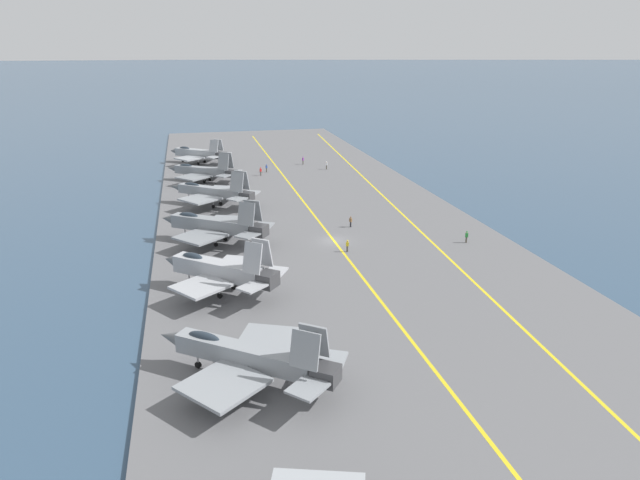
{
  "coord_description": "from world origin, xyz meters",
  "views": [
    {
      "loc": [
        -74.33,
        19.25,
        27.04
      ],
      "look_at": [
        -6.26,
        3.49,
        2.9
      ],
      "focal_mm": 32.0,
      "sensor_mm": 36.0,
      "label": 1
    }
  ],
  "objects_px": {
    "crew_purple_vest": "(303,160)",
    "crew_blue_vest": "(266,168)",
    "parked_jet_fourth": "(214,225)",
    "crew_green_vest": "(467,236)",
    "parked_jet_seventh": "(198,153)",
    "crew_red_vest": "(261,171)",
    "parked_jet_sixth": "(203,171)",
    "crew_brown_vest": "(351,221)",
    "parked_jet_fifth": "(213,192)",
    "crew_white_vest": "(327,165)",
    "crew_yellow_vest": "(347,245)",
    "parked_jet_second": "(248,356)",
    "parked_jet_third": "(220,270)"
  },
  "relations": [
    {
      "from": "crew_purple_vest",
      "to": "parked_jet_fourth",
      "type": "bearing_deg",
      "value": 155.86
    },
    {
      "from": "crew_green_vest",
      "to": "crew_purple_vest",
      "type": "relative_size",
      "value": 0.95
    },
    {
      "from": "parked_jet_second",
      "to": "crew_white_vest",
      "type": "distance_m",
      "value": 84.88
    },
    {
      "from": "crew_white_vest",
      "to": "crew_green_vest",
      "type": "bearing_deg",
      "value": -171.87
    },
    {
      "from": "parked_jet_fifth",
      "to": "crew_yellow_vest",
      "type": "relative_size",
      "value": 9.28
    },
    {
      "from": "parked_jet_third",
      "to": "parked_jet_sixth",
      "type": "xyz_separation_m",
      "value": [
        56.01,
        -0.21,
        -0.56
      ]
    },
    {
      "from": "parked_jet_fourth",
      "to": "crew_purple_vest",
      "type": "height_order",
      "value": "parked_jet_fourth"
    },
    {
      "from": "crew_brown_vest",
      "to": "parked_jet_second",
      "type": "bearing_deg",
      "value": 152.82
    },
    {
      "from": "parked_jet_seventh",
      "to": "crew_blue_vest",
      "type": "distance_m",
      "value": 19.36
    },
    {
      "from": "parked_jet_sixth",
      "to": "crew_blue_vest",
      "type": "bearing_deg",
      "value": -65.9
    },
    {
      "from": "parked_jet_fifth",
      "to": "crew_brown_vest",
      "type": "relative_size",
      "value": 9.15
    },
    {
      "from": "crew_green_vest",
      "to": "crew_yellow_vest",
      "type": "bearing_deg",
      "value": 89.34
    },
    {
      "from": "parked_jet_second",
      "to": "crew_brown_vest",
      "type": "height_order",
      "value": "parked_jet_second"
    },
    {
      "from": "parked_jet_sixth",
      "to": "crew_purple_vest",
      "type": "distance_m",
      "value": 26.41
    },
    {
      "from": "parked_jet_fourth",
      "to": "crew_red_vest",
      "type": "height_order",
      "value": "parked_jet_fourth"
    },
    {
      "from": "parked_jet_fourth",
      "to": "parked_jet_fifth",
      "type": "distance_m",
      "value": 19.46
    },
    {
      "from": "parked_jet_second",
      "to": "parked_jet_sixth",
      "type": "xyz_separation_m",
      "value": [
        74.62,
        0.89,
        -0.19
      ]
    },
    {
      "from": "parked_jet_fifth",
      "to": "crew_blue_vest",
      "type": "distance_m",
      "value": 28.44
    },
    {
      "from": "parked_jet_second",
      "to": "crew_red_vest",
      "type": "distance_m",
      "value": 78.54
    },
    {
      "from": "parked_jet_fourth",
      "to": "crew_yellow_vest",
      "type": "bearing_deg",
      "value": -114.15
    },
    {
      "from": "parked_jet_fourth",
      "to": "parked_jet_seventh",
      "type": "bearing_deg",
      "value": 0.63
    },
    {
      "from": "crew_green_vest",
      "to": "parked_jet_sixth",
      "type": "bearing_deg",
      "value": 36.67
    },
    {
      "from": "parked_jet_second",
      "to": "parked_jet_fourth",
      "type": "xyz_separation_m",
      "value": [
        35.94,
        0.76,
        0.27
      ]
    },
    {
      "from": "parked_jet_seventh",
      "to": "crew_white_vest",
      "type": "bearing_deg",
      "value": -115.39
    },
    {
      "from": "parked_jet_fourth",
      "to": "crew_green_vest",
      "type": "bearing_deg",
      "value": -102.88
    },
    {
      "from": "parked_jet_sixth",
      "to": "crew_brown_vest",
      "type": "height_order",
      "value": "parked_jet_sixth"
    },
    {
      "from": "crew_white_vest",
      "to": "crew_purple_vest",
      "type": "xyz_separation_m",
      "value": [
        6.6,
        4.02,
        -0.01
      ]
    },
    {
      "from": "crew_yellow_vest",
      "to": "crew_white_vest",
      "type": "relative_size",
      "value": 0.92
    },
    {
      "from": "crew_purple_vest",
      "to": "crew_blue_vest",
      "type": "distance_m",
      "value": 11.52
    },
    {
      "from": "crew_yellow_vest",
      "to": "crew_purple_vest",
      "type": "height_order",
      "value": "crew_purple_vest"
    },
    {
      "from": "crew_yellow_vest",
      "to": "crew_white_vest",
      "type": "height_order",
      "value": "crew_white_vest"
    },
    {
      "from": "parked_jet_fourth",
      "to": "crew_brown_vest",
      "type": "height_order",
      "value": "parked_jet_fourth"
    },
    {
      "from": "parked_jet_fourth",
      "to": "parked_jet_seventh",
      "type": "relative_size",
      "value": 1.1
    },
    {
      "from": "crew_brown_vest",
      "to": "parked_jet_fifth",
      "type": "bearing_deg",
      "value": 49.95
    },
    {
      "from": "parked_jet_third",
      "to": "crew_yellow_vest",
      "type": "height_order",
      "value": "parked_jet_third"
    },
    {
      "from": "crew_brown_vest",
      "to": "crew_white_vest",
      "type": "bearing_deg",
      "value": -8.67
    },
    {
      "from": "crew_purple_vest",
      "to": "crew_green_vest",
      "type": "bearing_deg",
      "value": -168.98
    },
    {
      "from": "parked_jet_third",
      "to": "parked_jet_fifth",
      "type": "distance_m",
      "value": 36.79
    },
    {
      "from": "parked_jet_seventh",
      "to": "crew_brown_vest",
      "type": "relative_size",
      "value": 8.56
    },
    {
      "from": "parked_jet_seventh",
      "to": "parked_jet_second",
      "type": "bearing_deg",
      "value": -179.14
    },
    {
      "from": "crew_brown_vest",
      "to": "crew_blue_vest",
      "type": "height_order",
      "value": "crew_blue_vest"
    },
    {
      "from": "parked_jet_third",
      "to": "crew_blue_vest",
      "type": "distance_m",
      "value": 63.69
    },
    {
      "from": "crew_red_vest",
      "to": "crew_brown_vest",
      "type": "xyz_separation_m",
      "value": [
        -39.03,
        -8.74,
        -0.04
      ]
    },
    {
      "from": "parked_jet_sixth",
      "to": "crew_red_vest",
      "type": "height_order",
      "value": "parked_jet_sixth"
    },
    {
      "from": "crew_yellow_vest",
      "to": "parked_jet_seventh",
      "type": "bearing_deg",
      "value": 15.2
    },
    {
      "from": "parked_jet_fifth",
      "to": "parked_jet_seventh",
      "type": "xyz_separation_m",
      "value": [
        38.45,
        1.42,
        -0.22
      ]
    },
    {
      "from": "crew_purple_vest",
      "to": "parked_jet_sixth",
      "type": "bearing_deg",
      "value": 118.71
    },
    {
      "from": "parked_jet_third",
      "to": "parked_jet_seventh",
      "type": "relative_size",
      "value": 0.97
    },
    {
      "from": "crew_blue_vest",
      "to": "parked_jet_sixth",
      "type": "bearing_deg",
      "value": 114.1
    },
    {
      "from": "parked_jet_seventh",
      "to": "crew_red_vest",
      "type": "relative_size",
      "value": 8.23
    }
  ]
}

